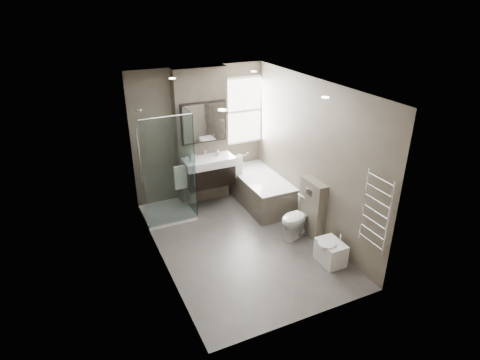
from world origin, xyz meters
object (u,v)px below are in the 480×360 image
bathtub (260,189)px  toilet (298,218)px  vanity (209,171)px  bidet (330,252)px

bathtub → toilet: toilet is taller
vanity → toilet: size_ratio=1.38×
bathtub → toilet: (0.05, -1.30, 0.03)m
vanity → bathtub: (0.92, -0.33, -0.43)m
bidet → bathtub: bearing=92.4°
vanity → bathtub: vanity is taller
toilet → bidet: (0.04, -0.86, -0.15)m
vanity → bidet: 2.74m
bathtub → bidet: 2.17m
vanity → bathtub: bearing=-19.4°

